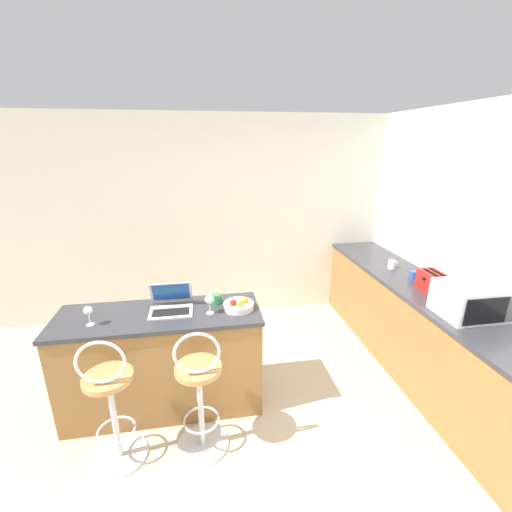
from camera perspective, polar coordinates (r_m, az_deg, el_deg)
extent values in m
plane|color=#BCAD8E|center=(2.83, -1.25, -34.36)|extent=(20.00, 20.00, 0.00)
cube|color=silver|center=(4.46, -6.35, 5.99)|extent=(12.00, 0.06, 2.60)
cube|color=olive|center=(3.21, -15.16, -16.73)|extent=(1.64, 0.56, 0.88)
cube|color=#333338|center=(2.97, -15.89, -9.50)|extent=(1.67, 0.59, 0.03)
cube|color=olive|center=(3.92, 25.07, -11.01)|extent=(0.60, 3.13, 0.88)
cube|color=#333338|center=(3.73, 26.01, -4.87)|extent=(0.63, 3.16, 0.03)
cylinder|color=silver|center=(3.16, -21.64, -28.49)|extent=(0.40, 0.40, 0.02)
cylinder|color=silver|center=(2.92, -22.51, -23.77)|extent=(0.04, 0.04, 0.69)
torus|color=silver|center=(2.99, -22.23, -25.30)|extent=(0.28, 0.28, 0.02)
cylinder|color=#B7844C|center=(2.71, -23.46, -18.14)|extent=(0.34, 0.34, 0.04)
torus|color=silver|center=(2.53, -24.51, -15.86)|extent=(0.32, 0.02, 0.32)
cylinder|color=silver|center=(3.08, -8.82, -28.55)|extent=(0.40, 0.40, 0.02)
cylinder|color=silver|center=(2.84, -9.19, -23.78)|extent=(0.04, 0.04, 0.69)
torus|color=silver|center=(2.91, -9.08, -25.33)|extent=(0.28, 0.28, 0.02)
cylinder|color=#B7844C|center=(2.62, -9.60, -18.02)|extent=(0.34, 0.34, 0.04)
torus|color=silver|center=(2.43, -9.83, -15.70)|extent=(0.32, 0.02, 0.32)
cube|color=silver|center=(2.96, -13.97, -9.00)|extent=(0.35, 0.24, 0.01)
cube|color=black|center=(2.94, -14.00, -9.05)|extent=(0.30, 0.13, 0.00)
cube|color=silver|center=(3.03, -13.97, -5.86)|extent=(0.35, 0.11, 0.21)
cube|color=#19478C|center=(3.03, -13.98, -5.85)|extent=(0.31, 0.09, 0.18)
cube|color=white|center=(3.28, 32.32, -6.19)|extent=(0.51, 0.38, 0.27)
cube|color=black|center=(3.12, 33.98, -7.67)|extent=(0.36, 0.01, 0.21)
cube|color=#4C4C51|center=(3.28, 36.91, -7.08)|extent=(0.10, 0.01, 0.21)
cube|color=red|center=(3.62, 27.31, -3.85)|extent=(0.17, 0.28, 0.19)
cube|color=black|center=(3.57, 27.10, -2.46)|extent=(0.04, 0.19, 0.00)
cube|color=black|center=(3.61, 27.95, -2.38)|extent=(0.04, 0.19, 0.00)
cube|color=black|center=(3.55, 26.18, -3.42)|extent=(0.02, 0.02, 0.02)
cylinder|color=white|center=(4.10, 21.68, -1.33)|extent=(0.08, 0.08, 0.09)
torus|color=white|center=(4.13, 22.31, -1.22)|extent=(0.01, 0.06, 0.06)
cylinder|color=silver|center=(2.98, -25.87, -10.25)|extent=(0.06, 0.06, 0.00)
cylinder|color=silver|center=(2.96, -26.00, -9.43)|extent=(0.01, 0.01, 0.09)
sphere|color=silver|center=(2.93, -26.21, -8.14)|extent=(0.07, 0.07, 0.07)
cylinder|color=silver|center=(2.88, -7.66, -9.38)|extent=(0.06, 0.06, 0.00)
cylinder|color=silver|center=(2.86, -7.70, -8.55)|extent=(0.01, 0.01, 0.09)
sphere|color=silver|center=(2.83, -7.77, -7.17)|extent=(0.08, 0.08, 0.08)
cylinder|color=silver|center=(2.92, -2.93, -8.29)|extent=(0.26, 0.26, 0.05)
sphere|color=red|center=(2.87, -3.80, -7.79)|extent=(0.06, 0.06, 0.06)
sphere|color=orange|center=(2.91, -1.90, -7.43)|extent=(0.06, 0.06, 0.06)
sphere|color=#66B233|center=(2.85, -2.81, -7.97)|extent=(0.06, 0.06, 0.06)
cylinder|color=#2D51AD|center=(3.87, 24.76, -2.92)|extent=(0.08, 0.08, 0.09)
torus|color=#2D51AD|center=(3.90, 25.40, -2.80)|extent=(0.01, 0.06, 0.06)
cylinder|color=#338447|center=(3.02, -6.68, -7.14)|extent=(0.08, 0.08, 0.09)
torus|color=#338447|center=(3.02, -5.73, -7.01)|extent=(0.01, 0.06, 0.06)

